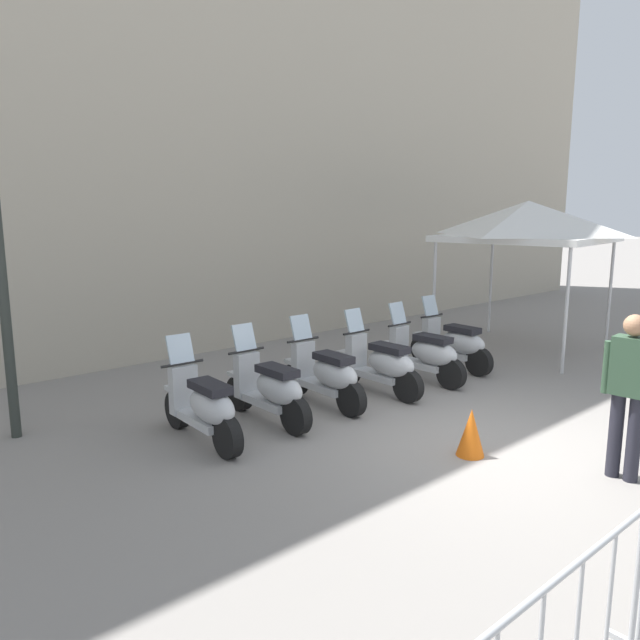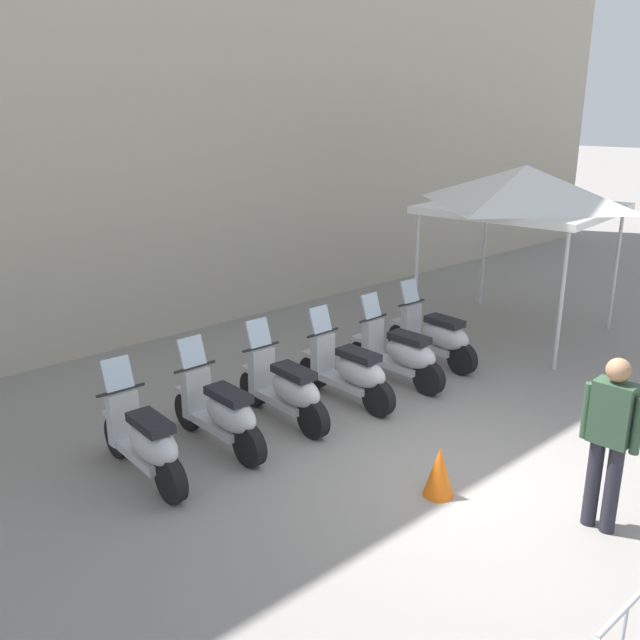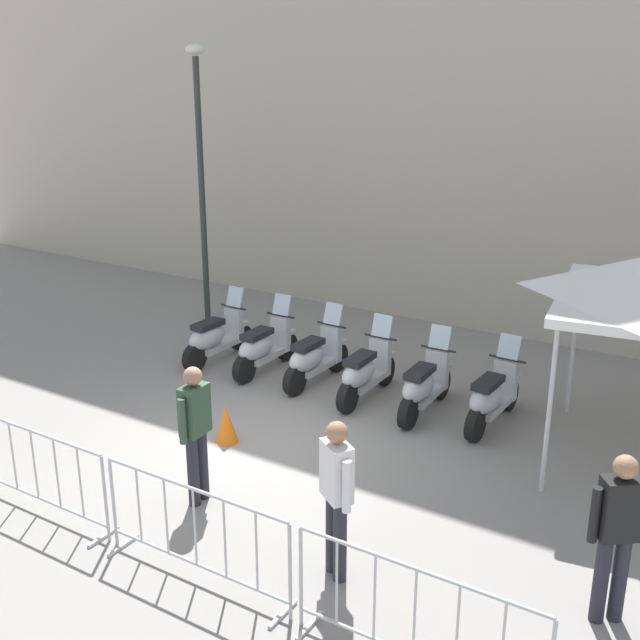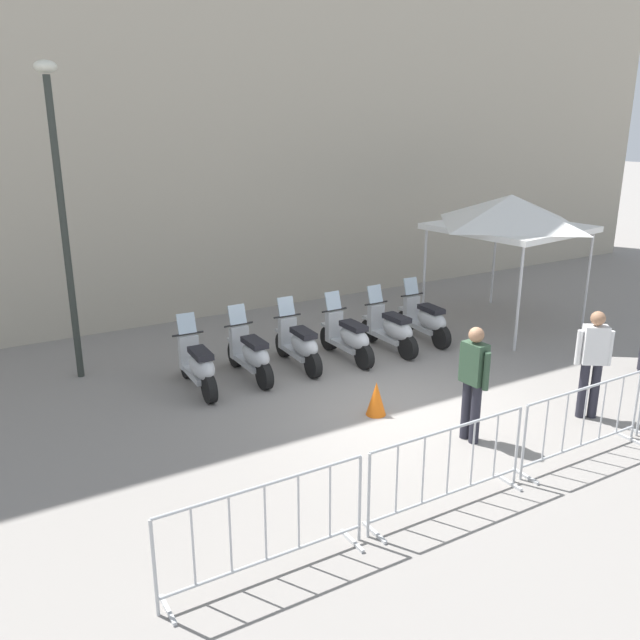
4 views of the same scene
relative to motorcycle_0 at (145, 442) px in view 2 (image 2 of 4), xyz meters
The scene contains 10 objects.
ground_plane 3.45m from the motorcycle_0, 50.95° to the right, with size 120.00×120.00×0.00m, color gray.
motorcycle_0 is the anchor object (origin of this frame).
motorcycle_1 1.01m from the motorcycle_0, ahead, with size 0.62×1.72×1.24m.
motorcycle_2 2.01m from the motorcycle_0, ahead, with size 0.66×1.72×1.24m.
motorcycle_3 3.01m from the motorcycle_0, ahead, with size 0.61×1.72×1.24m.
motorcycle_4 4.02m from the motorcycle_0, ahead, with size 0.59×1.72×1.24m.
motorcycle_5 5.01m from the motorcycle_0, ahead, with size 0.66×1.72×1.24m.
officer_mid_plaza 4.64m from the motorcycle_0, 61.50° to the right, with size 0.25×0.55×1.73m.
canopy_tent 7.54m from the motorcycle_0, ahead, with size 2.79×2.79×2.91m.
traffic_cone 3.11m from the motorcycle_0, 56.24° to the right, with size 0.32×0.32×0.55m, color orange.
Camera 2 is at (-6.09, -2.98, 3.91)m, focal length 38.89 mm.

